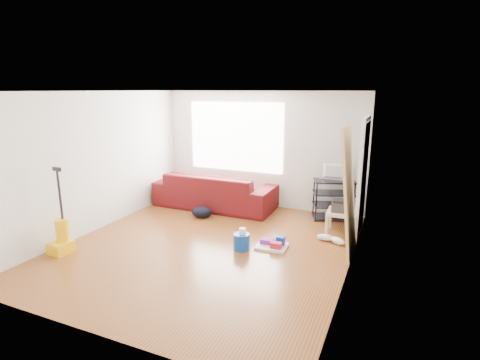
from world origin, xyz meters
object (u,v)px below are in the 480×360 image
at_px(tv_stand, 333,199).
at_px(backpack, 202,217).
at_px(side_table, 343,215).
at_px(sofa, 215,207).
at_px(cleaning_tray, 273,244).
at_px(bucket, 242,249).
at_px(vacuum, 62,237).

height_order(tv_stand, backpack, tv_stand).
bearing_deg(side_table, sofa, 169.58).
height_order(side_table, cleaning_tray, side_table).
distance_m(tv_stand, bucket, 2.41).
distance_m(tv_stand, backpack, 2.66).
xyz_separation_m(tv_stand, cleaning_tray, (-0.64, -1.84, -0.35)).
relative_size(sofa, cleaning_tray, 5.11).
distance_m(tv_stand, side_table, 0.84).
relative_size(tv_stand, side_table, 1.62).
height_order(sofa, vacuum, vacuum).
bearing_deg(bucket, side_table, 43.76).
bearing_deg(cleaning_tray, vacuum, -153.41).
relative_size(sofa, vacuum, 1.91).
xyz_separation_m(sofa, cleaning_tray, (1.87, -1.57, 0.05)).
bearing_deg(cleaning_tray, sofa, 139.99).
xyz_separation_m(side_table, bucket, (-1.38, -1.32, -0.36)).
height_order(sofa, tv_stand, tv_stand).
height_order(tv_stand, cleaning_tray, tv_stand).
bearing_deg(vacuum, side_table, 38.81).
xyz_separation_m(side_table, vacuum, (-3.95, -2.56, -0.11)).
bearing_deg(vacuum, cleaning_tray, 32.49).
relative_size(tv_stand, backpack, 2.18).
bearing_deg(vacuum, bucket, 31.54).
height_order(cleaning_tray, backpack, cleaning_tray).
bearing_deg(bucket, tv_stand, 62.84).
height_order(sofa, backpack, sofa).
xyz_separation_m(cleaning_tray, backpack, (-1.79, 0.84, -0.05)).
height_order(tv_stand, vacuum, vacuum).
height_order(side_table, vacuum, vacuum).
height_order(sofa, bucket, sofa).
bearing_deg(sofa, vacuum, 69.62).
height_order(backpack, vacuum, vacuum).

